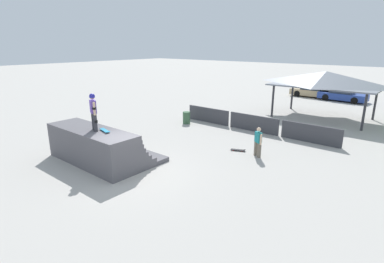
% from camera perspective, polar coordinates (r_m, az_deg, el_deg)
% --- Properties ---
extents(ground_plane, '(160.00, 160.00, 0.00)m').
position_cam_1_polar(ground_plane, '(13.44, -11.85, -7.87)').
color(ground_plane, '#ADA8A0').
extents(quarter_pipe_ramp, '(5.20, 3.27, 1.66)m').
position_cam_1_polar(quarter_pipe_ramp, '(14.96, -17.45, -2.78)').
color(quarter_pipe_ramp, '#565459').
rests_on(quarter_pipe_ramp, ground).
extents(skater_on_deck, '(0.72, 0.42, 1.68)m').
position_cam_1_polar(skater_on_deck, '(14.07, -18.29, 4.01)').
color(skater_on_deck, '#2D2D33').
rests_on(skater_on_deck, quarter_pipe_ramp).
extents(skateboard_on_deck, '(0.87, 0.41, 0.09)m').
position_cam_1_polar(skateboard_on_deck, '(13.92, -16.26, 0.20)').
color(skateboard_on_deck, silver).
rests_on(skateboard_on_deck, quarter_pipe_ramp).
extents(bystander_walking, '(0.56, 0.41, 1.51)m').
position_cam_1_polar(bystander_walking, '(15.18, 12.48, -1.68)').
color(bystander_walking, '#6B6051').
rests_on(bystander_walking, ground).
extents(skateboard_on_ground, '(0.78, 0.48, 0.09)m').
position_cam_1_polar(skateboard_on_ground, '(16.02, 8.85, -3.48)').
color(skateboard_on_ground, red).
rests_on(skateboard_on_ground, ground).
extents(barrier_fence, '(10.71, 0.12, 1.05)m').
position_cam_1_polar(barrier_fence, '(19.71, 11.64, 1.55)').
color(barrier_fence, '#3D3D42').
rests_on(barrier_fence, ground).
extents(pavilion_shelter, '(7.39, 4.51, 3.53)m').
position_cam_1_polar(pavilion_shelter, '(24.48, 24.12, 9.12)').
color(pavilion_shelter, '#2D2D33').
rests_on(pavilion_shelter, ground).
extents(trash_bin, '(0.52, 0.52, 0.85)m').
position_cam_1_polar(trash_bin, '(21.20, -1.06, 2.64)').
color(trash_bin, '#385B3D').
rests_on(trash_bin, ground).
extents(parked_car_tan, '(4.59, 1.80, 1.27)m').
position_cam_1_polar(parked_car_tan, '(34.52, 22.01, 7.08)').
color(parked_car_tan, tan).
rests_on(parked_car_tan, ground).
extents(parked_car_blue, '(4.49, 2.01, 1.27)m').
position_cam_1_polar(parked_car_blue, '(33.27, 26.73, 6.22)').
color(parked_car_blue, navy).
rests_on(parked_car_blue, ground).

